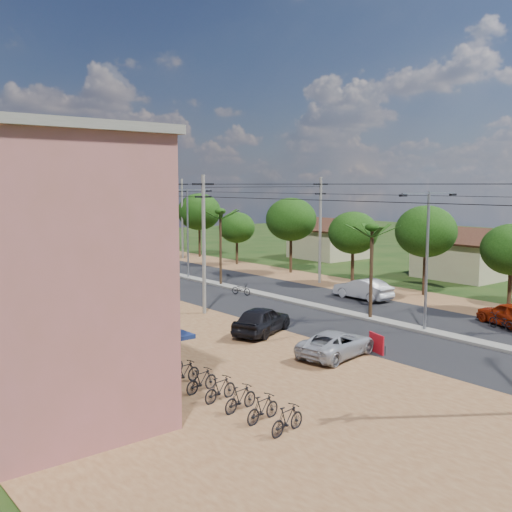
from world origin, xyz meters
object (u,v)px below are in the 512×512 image
at_px(car_red_near, 509,315).
at_px(moto_rider_east, 501,322).
at_px(car_parked_dark, 262,321).
at_px(car_white_far, 125,272).
at_px(car_silver_mid, 363,289).
at_px(car_parked_silver, 337,344).
at_px(parked_scooter_row, 220,389).
at_px(roadside_sign, 376,344).

distance_m(car_red_near, moto_rider_east, 1.21).
distance_m(car_parked_dark, moto_rider_east, 13.85).
bearing_deg(car_white_far, car_silver_mid, -75.67).
distance_m(car_parked_silver, moto_rider_east, 11.54).
bearing_deg(car_parked_silver, car_silver_mid, -63.45).
relative_size(car_red_near, car_white_far, 0.77).
relative_size(car_red_near, moto_rider_east, 2.34).
distance_m(car_white_far, parked_scooter_row, 30.73).
relative_size(moto_rider_east, roadside_sign, 1.54).
relative_size(car_red_near, car_parked_silver, 0.93).
bearing_deg(car_red_near, car_parked_dark, -12.41).
height_order(moto_rider_east, parked_scooter_row, parked_scooter_row).
bearing_deg(car_parked_dark, moto_rider_east, -149.81).
bearing_deg(roadside_sign, car_parked_silver, 174.65).
distance_m(car_parked_silver, parked_scooter_row, 8.02).
height_order(car_parked_silver, moto_rider_east, car_parked_silver).
bearing_deg(car_silver_mid, parked_scooter_row, 26.96).
bearing_deg(car_silver_mid, car_parked_dark, 14.60).
height_order(car_white_far, moto_rider_east, car_white_far).
bearing_deg(roadside_sign, moto_rider_east, 8.04).
bearing_deg(car_parked_silver, car_parked_dark, -9.88).
bearing_deg(car_parked_dark, car_white_far, -31.24).
distance_m(car_red_near, car_white_far, 31.27).
height_order(car_silver_mid, car_parked_silver, car_silver_mid).
bearing_deg(parked_scooter_row, car_parked_silver, 9.63).
bearing_deg(car_white_far, parked_scooter_row, -123.11).
distance_m(car_white_far, car_parked_dark, 21.94).
bearing_deg(car_white_far, car_red_near, -84.66).
relative_size(car_silver_mid, roadside_sign, 3.89).
xyz_separation_m(car_silver_mid, roadside_sign, (-10.21, -9.82, -0.26)).
distance_m(car_parked_dark, roadside_sign, 6.88).
xyz_separation_m(car_red_near, moto_rider_east, (-1.17, -0.13, -0.25)).
xyz_separation_m(car_red_near, car_silver_mid, (-0.29, 11.08, 0.03)).
relative_size(car_parked_dark, parked_scooter_row, 0.54).
bearing_deg(car_red_near, car_silver_mid, -68.86).
height_order(car_silver_mid, roadside_sign, car_silver_mid).
bearing_deg(car_white_far, car_parked_dark, -109.85).
distance_m(car_silver_mid, parked_scooter_row, 22.63).
relative_size(car_red_near, car_parked_dark, 0.93).
distance_m(car_red_near, parked_scooter_row, 20.42).
distance_m(car_silver_mid, moto_rider_east, 11.25).
bearing_deg(car_white_far, roadside_sign, -104.32).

